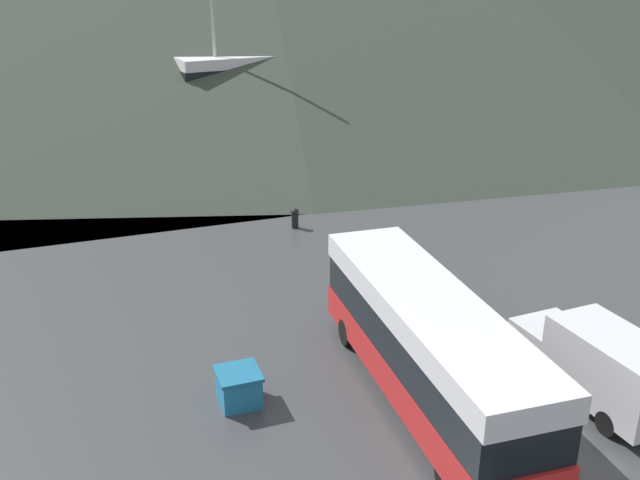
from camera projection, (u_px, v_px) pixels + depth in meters
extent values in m
plane|color=#475B6B|center=(105.00, 23.00, 140.42)|extent=(240.00, 240.00, 0.00)
cube|color=red|center=(426.00, 372.00, 20.47)|extent=(3.14, 10.83, 1.02)
cube|color=black|center=(428.00, 339.00, 20.06)|extent=(3.08, 10.61, 1.16)
cube|color=silver|center=(430.00, 309.00, 19.71)|extent=(3.14, 10.83, 0.73)
cube|color=black|center=(363.00, 271.00, 24.91)|extent=(2.23, 0.19, 1.57)
cylinder|color=black|center=(347.00, 332.00, 23.68)|extent=(0.35, 0.92, 0.90)
cylinder|color=black|center=(409.00, 323.00, 24.29)|extent=(0.35, 0.92, 0.90)
cylinder|color=black|center=(448.00, 479.00, 17.02)|extent=(0.35, 0.92, 0.90)
cylinder|color=black|center=(530.00, 461.00, 17.62)|extent=(0.35, 0.92, 0.90)
cube|color=silver|center=(613.00, 369.00, 19.89)|extent=(2.10, 3.85, 2.00)
cube|color=silver|center=(547.00, 339.00, 22.34)|extent=(1.99, 1.71, 1.10)
cube|color=black|center=(568.00, 325.00, 21.34)|extent=(1.62, 0.14, 0.70)
cylinder|color=black|center=(528.00, 363.00, 22.06)|extent=(0.26, 0.71, 0.70)
cylinder|color=black|center=(571.00, 352.00, 22.67)|extent=(0.26, 0.71, 0.70)
cylinder|color=black|center=(607.00, 423.00, 19.21)|extent=(0.26, 0.71, 0.70)
cube|color=#19234C|center=(203.00, 133.00, 46.05)|extent=(21.42, 6.37, 2.88)
cube|color=silver|center=(202.00, 117.00, 45.65)|extent=(21.63, 6.43, 0.72)
cube|color=silver|center=(231.00, 82.00, 45.77)|extent=(7.02, 3.59, 3.35)
cube|color=black|center=(231.00, 75.00, 45.58)|extent=(7.17, 3.68, 1.00)
cylinder|color=#B2B2B7|center=(212.00, 0.00, 43.48)|extent=(0.20, 0.20, 6.75)
cube|color=teal|center=(239.00, 389.00, 20.56)|extent=(1.12, 1.15, 0.92)
cube|color=#1A5F86|center=(238.00, 373.00, 20.37)|extent=(1.24, 1.27, 0.10)
cylinder|color=black|center=(295.00, 221.00, 33.96)|extent=(0.33, 0.33, 0.69)
sphere|color=black|center=(295.00, 212.00, 33.80)|extent=(0.38, 0.38, 0.38)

